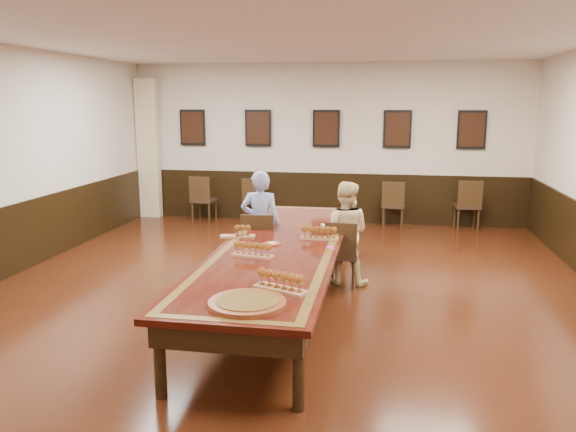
% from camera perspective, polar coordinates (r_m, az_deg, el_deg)
% --- Properties ---
extents(floor, '(8.00, 10.00, 0.02)m').
position_cam_1_polar(floor, '(6.91, -0.72, -9.05)').
color(floor, black).
rests_on(floor, ground).
extents(ceiling, '(8.00, 10.00, 0.02)m').
position_cam_1_polar(ceiling, '(6.52, -0.80, 18.48)').
color(ceiling, white).
rests_on(ceiling, floor).
extents(wall_back, '(8.00, 0.02, 3.20)m').
position_cam_1_polar(wall_back, '(11.47, 3.92, 7.37)').
color(wall_back, beige).
rests_on(wall_back, floor).
extents(chair_man, '(0.47, 0.51, 0.94)m').
position_cam_1_polar(chair_man, '(7.77, -2.90, -3.03)').
color(chair_man, black).
rests_on(chair_man, floor).
extents(chair_woman, '(0.46, 0.50, 0.89)m').
position_cam_1_polar(chair_woman, '(7.53, 5.61, -3.75)').
color(chair_woman, black).
rests_on(chair_woman, floor).
extents(spare_chair_a, '(0.48, 0.52, 0.95)m').
position_cam_1_polar(spare_chair_a, '(11.65, -8.54, 1.76)').
color(spare_chair_a, black).
rests_on(spare_chair_a, floor).
extents(spare_chair_b, '(0.51, 0.54, 0.92)m').
position_cam_1_polar(spare_chair_b, '(11.44, -3.27, 1.61)').
color(spare_chair_b, black).
rests_on(spare_chair_b, floor).
extents(spare_chair_c, '(0.47, 0.51, 0.92)m').
position_cam_1_polar(spare_chair_c, '(11.19, 10.68, 1.21)').
color(spare_chair_c, black).
rests_on(spare_chair_c, floor).
extents(spare_chair_d, '(0.48, 0.52, 0.97)m').
position_cam_1_polar(spare_chair_d, '(11.33, 17.74, 1.12)').
color(spare_chair_d, black).
rests_on(spare_chair_d, floor).
extents(person_man, '(0.57, 0.39, 1.51)m').
position_cam_1_polar(person_man, '(7.80, -2.80, -0.85)').
color(person_man, '#475EB2').
rests_on(person_man, floor).
extents(person_woman, '(0.74, 0.61, 1.39)m').
position_cam_1_polar(person_woman, '(7.55, 5.77, -1.72)').
color(person_woman, '#F4DC98').
rests_on(person_woman, floor).
extents(pink_phone, '(0.12, 0.15, 0.01)m').
position_cam_1_polar(pink_phone, '(6.54, 4.33, -3.25)').
color(pink_phone, '#CE448E').
rests_on(pink_phone, conference_table).
extents(curtain, '(0.45, 0.18, 2.90)m').
position_cam_1_polar(curtain, '(12.27, -14.00, 6.63)').
color(curtain, beige).
rests_on(curtain, floor).
extents(wainscoting, '(8.00, 10.00, 1.00)m').
position_cam_1_polar(wainscoting, '(6.75, -0.73, -4.99)').
color(wainscoting, black).
rests_on(wainscoting, floor).
extents(conference_table, '(1.40, 5.00, 0.76)m').
position_cam_1_polar(conference_table, '(6.72, -0.74, -4.09)').
color(conference_table, black).
rests_on(conference_table, floor).
extents(posters, '(6.14, 0.04, 0.74)m').
position_cam_1_polar(posters, '(11.38, 3.90, 8.85)').
color(posters, black).
rests_on(posters, wall_back).
extents(flight_a, '(0.45, 0.21, 0.16)m').
position_cam_1_polar(flight_a, '(7.05, -4.96, -1.60)').
color(flight_a, '#9F6642').
rests_on(flight_a, conference_table).
extents(flight_b, '(0.47, 0.15, 0.17)m').
position_cam_1_polar(flight_b, '(6.92, 3.20, -1.78)').
color(flight_b, '#9F6642').
rests_on(flight_b, conference_table).
extents(flight_c, '(0.48, 0.22, 0.17)m').
position_cam_1_polar(flight_c, '(6.15, -3.61, -3.48)').
color(flight_c, '#9F6642').
rests_on(flight_c, conference_table).
extents(flight_d, '(0.53, 0.34, 0.19)m').
position_cam_1_polar(flight_d, '(5.05, -0.79, -6.71)').
color(flight_d, '#9F6642').
rests_on(flight_d, conference_table).
extents(red_plate_grp, '(0.21, 0.21, 0.03)m').
position_cam_1_polar(red_plate_grp, '(6.68, -1.65, -2.85)').
color(red_plate_grp, '#AD2B0B').
rests_on(red_plate_grp, conference_table).
extents(carved_platter, '(0.81, 0.81, 0.05)m').
position_cam_1_polar(carved_platter, '(4.74, -4.15, -8.80)').
color(carved_platter, '#622813').
rests_on(carved_platter, conference_table).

